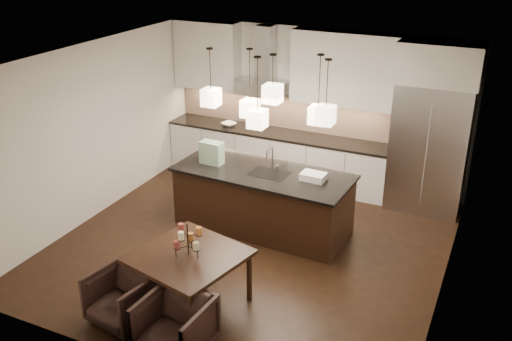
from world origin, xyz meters
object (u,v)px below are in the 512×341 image
at_px(refrigerator, 429,148).
at_px(island_body, 263,201).
at_px(armchair_right, 175,326).
at_px(dining_table, 190,280).
at_px(armchair_left, 123,297).

relative_size(refrigerator, island_body, 0.82).
xyz_separation_m(refrigerator, armchair_right, (-1.87, -4.79, -0.73)).
bearing_deg(dining_table, refrigerator, 74.19).
xyz_separation_m(refrigerator, island_body, (-2.16, -1.79, -0.61)).
xyz_separation_m(island_body, dining_table, (-0.01, -2.18, -0.10)).
height_order(refrigerator, armchair_right, refrigerator).
bearing_deg(armchair_left, armchair_right, -2.92).
bearing_deg(island_body, refrigerator, 42.45).
bearing_deg(dining_table, armchair_right, -56.97).
distance_m(refrigerator, island_body, 2.87).
relative_size(refrigerator, armchair_right, 2.86).
bearing_deg(island_body, dining_table, -87.60).
relative_size(island_body, dining_table, 2.17).
distance_m(island_body, armchair_left, 2.86).
height_order(refrigerator, armchair_left, refrigerator).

